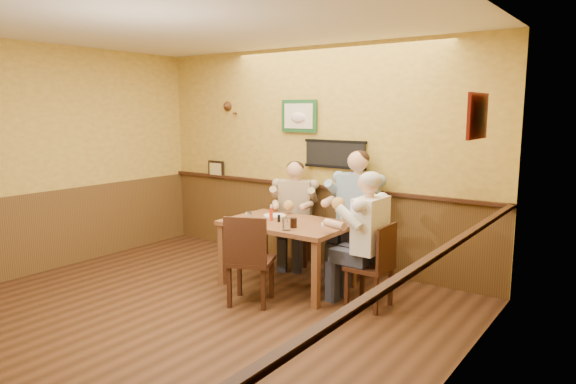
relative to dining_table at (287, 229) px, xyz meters
name	(u,v)px	position (x,y,z in m)	size (l,w,h in m)	color
room	(187,144)	(-0.17, -1.33, 1.03)	(5.02, 5.03, 2.81)	#341D0F
dining_table	(287,229)	(0.00, 0.00, 0.00)	(1.40, 0.90, 0.75)	brown
chair_back_left	(295,232)	(-0.41, 0.75, -0.23)	(0.39, 0.39, 0.85)	#3E2113
chair_back_right	(357,237)	(0.48, 0.79, -0.18)	(0.44, 0.44, 0.96)	#3E2113
chair_right_end	(369,265)	(1.06, -0.04, -0.22)	(0.40, 0.40, 0.88)	#3E2113
chair_near_side	(251,259)	(0.01, -0.66, -0.18)	(0.44, 0.44, 0.95)	#3E2113
diner_tan_shirt	(295,218)	(-0.41, 0.75, -0.05)	(0.56, 0.56, 1.22)	tan
diner_blue_polo	(358,220)	(0.48, 0.79, 0.03)	(0.63, 0.63, 1.37)	#7B9DB9
diner_white_elder	(370,247)	(1.06, -0.04, -0.03)	(0.58, 0.58, 1.25)	white
water_glass_left	(249,217)	(-0.35, -0.24, 0.15)	(0.07, 0.07, 0.11)	white
water_glass_mid	(286,224)	(0.24, -0.34, 0.16)	(0.09, 0.09, 0.13)	white
cola_tumbler	(293,223)	(0.23, -0.20, 0.15)	(0.08, 0.08, 0.11)	black
hot_sauce_bottle	(271,213)	(-0.18, -0.06, 0.17)	(0.04, 0.04, 0.16)	red
salt_shaker	(271,215)	(-0.22, -0.02, 0.14)	(0.04, 0.04, 0.10)	white
pepper_shaker	(279,218)	(-0.06, -0.07, 0.13)	(0.03, 0.03, 0.08)	black
plate_far_left	(275,216)	(-0.29, 0.15, 0.10)	(0.27, 0.27, 0.02)	white
plate_far_right	(332,224)	(0.51, 0.14, 0.10)	(0.25, 0.25, 0.02)	silver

